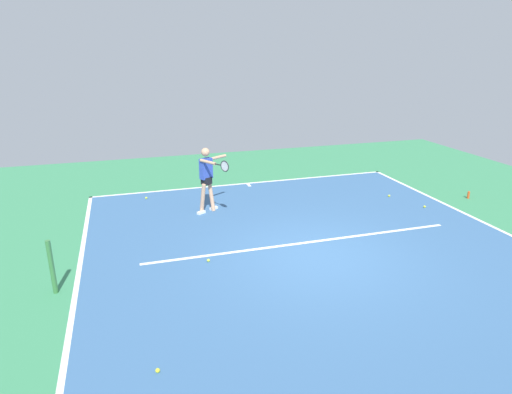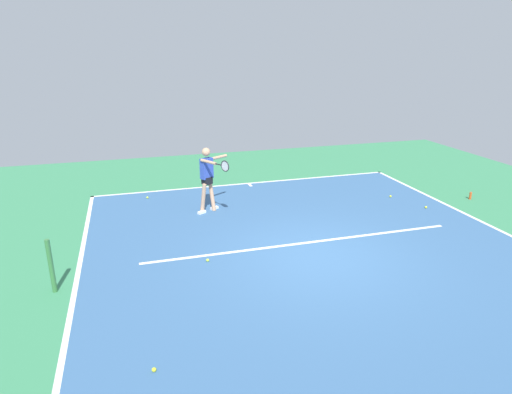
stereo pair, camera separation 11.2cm
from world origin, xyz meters
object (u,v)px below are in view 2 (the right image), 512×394
at_px(tennis_ball_near_service_line, 147,198).
at_px(tennis_ball_by_sideline, 208,260).
at_px(tennis_player, 208,175).
at_px(water_bottle, 470,196).
at_px(net_post, 51,266).
at_px(tennis_ball_near_player, 390,196).
at_px(tennis_ball_by_baseline, 426,207).
at_px(tennis_ball_far_corner, 154,370).

height_order(tennis_ball_near_service_line, tennis_ball_by_sideline, same).
height_order(tennis_player, water_bottle, tennis_player).
height_order(net_post, tennis_ball_near_service_line, net_post).
bearing_deg(tennis_player, tennis_ball_near_player, 145.77).
xyz_separation_m(tennis_ball_by_baseline, tennis_ball_near_player, (0.43, -1.14, 0.00)).
height_order(net_post, tennis_ball_by_baseline, net_post).
xyz_separation_m(tennis_player, tennis_ball_far_corner, (1.94, 6.16, -1.03)).
xyz_separation_m(tennis_ball_near_player, tennis_ball_far_corner, (7.51, 5.82, 0.00)).
distance_m(tennis_ball_by_baseline, tennis_ball_near_player, 1.22).
relative_size(tennis_player, tennis_ball_near_player, 27.68).
bearing_deg(tennis_ball_by_baseline, tennis_ball_by_sideline, 13.02).
distance_m(tennis_ball_by_sideline, tennis_ball_near_player, 6.72).
distance_m(tennis_ball_by_sideline, tennis_ball_far_corner, 3.43).
bearing_deg(tennis_player, tennis_ball_far_corner, 41.78).
distance_m(net_post, tennis_ball_far_corner, 3.24).
distance_m(tennis_ball_near_player, tennis_ball_far_corner, 9.50).
distance_m(tennis_ball_near_player, water_bottle, 2.37).
distance_m(net_post, tennis_ball_near_service_line, 5.44).
height_order(tennis_ball_by_baseline, tennis_ball_far_corner, same).
bearing_deg(tennis_ball_far_corner, net_post, -59.13).
xyz_separation_m(tennis_ball_near_service_line, water_bottle, (-9.39, 2.79, 0.08)).
bearing_deg(tennis_ball_near_service_line, tennis_player, 134.50).
relative_size(net_post, tennis_player, 0.59).
height_order(tennis_ball_by_baseline, tennis_ball_near_player, same).
distance_m(tennis_player, tennis_ball_far_corner, 6.54).
xyz_separation_m(tennis_ball_near_service_line, tennis_ball_by_sideline, (-1.01, 4.64, 0.00)).
relative_size(tennis_ball_by_baseline, water_bottle, 0.30).
height_order(tennis_ball_near_service_line, water_bottle, water_bottle).
height_order(net_post, tennis_ball_near_player, net_post).
relative_size(tennis_ball_near_service_line, tennis_ball_far_corner, 1.00).
relative_size(tennis_ball_by_sideline, tennis_ball_near_player, 1.00).
bearing_deg(water_bottle, net_post, 11.20).
bearing_deg(tennis_ball_near_player, tennis_ball_by_baseline, 110.51).
height_order(tennis_player, tennis_ball_by_baseline, tennis_player).
relative_size(net_post, tennis_ball_near_player, 16.21).
bearing_deg(tennis_ball_by_baseline, tennis_ball_near_player, -69.49).
xyz_separation_m(tennis_player, tennis_ball_near_service_line, (1.60, -1.63, -1.03)).
bearing_deg(net_post, tennis_ball_near_service_line, -111.43).
xyz_separation_m(net_post, tennis_ball_near_player, (-9.15, -3.08, -0.50)).
bearing_deg(tennis_ball_by_sideline, water_bottle, -167.60).
relative_size(net_post, tennis_ball_by_baseline, 16.21).
bearing_deg(water_bottle, tennis_ball_near_player, -20.38).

